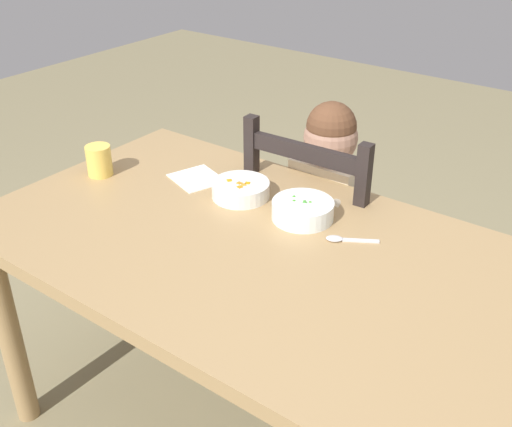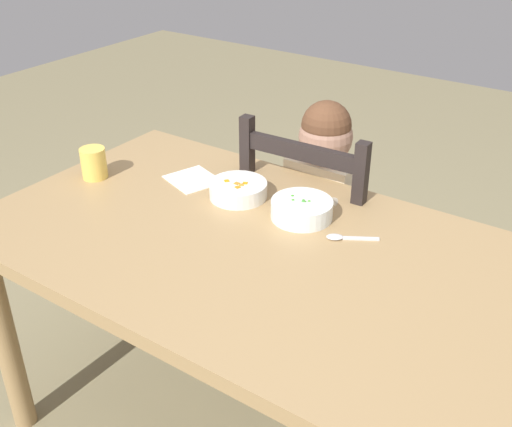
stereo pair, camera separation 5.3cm
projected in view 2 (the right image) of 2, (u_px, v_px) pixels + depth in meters
name	position (u px, v px, depth m)	size (l,w,h in m)	color
dining_table	(257.00, 275.00, 1.63)	(1.50, 0.86, 0.74)	#A07F52
dining_chair	(317.00, 246.00, 2.11)	(0.44, 0.44, 0.93)	black
child_figure	(318.00, 200.00, 2.02)	(0.32, 0.31, 0.97)	beige
bowl_of_peas	(302.00, 209.00, 1.69)	(0.17, 0.17, 0.05)	white
bowl_of_carrots	(238.00, 189.00, 1.80)	(0.17, 0.17, 0.05)	white
spoon	(343.00, 237.00, 1.60)	(0.13, 0.09, 0.01)	silver
drinking_cup	(94.00, 163.00, 1.90)	(0.08, 0.08, 0.10)	#EFC855
paper_napkin	(193.00, 179.00, 1.90)	(0.15, 0.14, 0.00)	white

